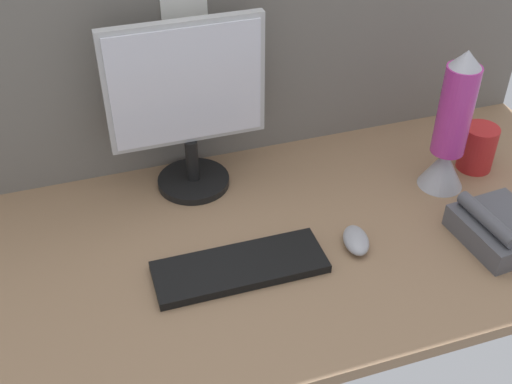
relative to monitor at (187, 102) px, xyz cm
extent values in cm
cube|color=#8C6B4C|center=(9.20, -25.12, -24.88)|extent=(180.00, 80.00, 3.00)
cube|color=slate|center=(9.20, 12.38, 11.97)|extent=(180.00, 5.00, 70.72)
cube|color=white|center=(2.78, 9.58, 17.49)|extent=(10.75, 0.40, 15.65)
cylinder|color=black|center=(0.00, -0.62, -22.48)|extent=(18.00, 18.00, 1.80)
cylinder|color=black|center=(0.00, -0.62, -16.08)|extent=(3.20, 3.20, 11.00)
cube|color=#B7B7B7|center=(0.00, 0.38, 4.53)|extent=(37.35, 2.40, 30.23)
cube|color=silver|center=(0.00, -1.02, 4.53)|extent=(34.95, 0.60, 27.83)
cube|color=black|center=(2.06, -33.93, -22.38)|extent=(37.13, 13.38, 2.00)
ellipsoid|color=#99999E|center=(29.00, -34.52, -21.68)|extent=(7.61, 10.61, 3.40)
cylinder|color=red|center=(71.44, -16.20, -17.38)|extent=(8.97, 8.97, 12.01)
cone|color=#A5A5AD|center=(59.12, -20.09, -18.29)|extent=(11.20, 11.20, 10.18)
cylinder|color=#B2338C|center=(59.12, -20.09, -2.00)|extent=(8.15, 8.15, 22.40)
cone|color=#A5A5AD|center=(59.12, -20.09, 11.23)|extent=(7.33, 7.33, 4.07)
cube|color=#4C4C51|center=(60.79, -42.50, -20.58)|extent=(18.50, 20.33, 5.60)
cylinder|color=#4C4C51|center=(56.12, -42.50, -16.18)|extent=(4.59, 17.31, 3.20)
camera|label=1|loc=(-25.06, -128.14, 73.69)|focal=44.73mm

